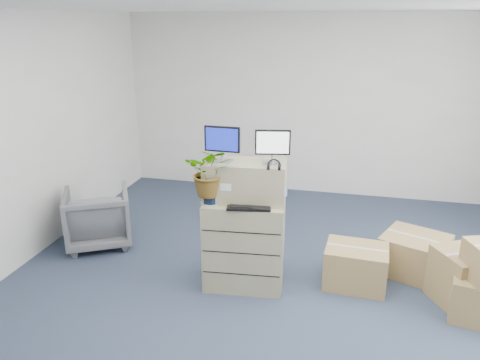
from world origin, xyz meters
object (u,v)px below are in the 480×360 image
water_bottle (256,192)px  office_chair (98,215)px  monitor_left (222,142)px  monitor_right (273,145)px  filing_cabinet_lower (244,244)px  potted_plant (210,178)px  keyboard (249,207)px

water_bottle → office_chair: size_ratio=0.27×
monitor_left → office_chair: (-1.76, 0.50, -1.16)m
water_bottle → office_chair: (-2.10, 0.48, -0.66)m
monitor_right → water_bottle: size_ratio=1.63×
filing_cabinet_lower → office_chair: filing_cabinet_lower is taller
potted_plant → monitor_left: bearing=56.2°
water_bottle → potted_plant: size_ratio=0.41×
office_chair → potted_plant: bearing=130.3°
monitor_right → potted_plant: 0.69m
filing_cabinet_lower → water_bottle: size_ratio=4.52×
keyboard → water_bottle: 0.22m
filing_cabinet_lower → potted_plant: potted_plant is taller
potted_plant → office_chair: 1.97m
keyboard → potted_plant: size_ratio=0.83×
filing_cabinet_lower → office_chair: (-1.99, 0.51, -0.08)m
monitor_left → water_bottle: (0.34, 0.03, -0.50)m
filing_cabinet_lower → potted_plant: size_ratio=1.85×
monitor_right → filing_cabinet_lower: bearing=177.8°
water_bottle → filing_cabinet_lower: bearing=-163.5°
monitor_right → water_bottle: monitor_right is taller
potted_plant → office_chair: bearing=159.1°
monitor_right → office_chair: 2.58m
water_bottle → potted_plant: bearing=-159.5°
filing_cabinet_lower → keyboard: (0.08, -0.16, 0.49)m
water_bottle → potted_plant: potted_plant is taller
potted_plant → filing_cabinet_lower: bearing=21.9°
water_bottle → keyboard: bearing=-100.0°
monitor_left → office_chair: size_ratio=0.46×
keyboard → monitor_right: bearing=37.4°
monitor_left → office_chair: bearing=166.0°
monitor_left → water_bottle: size_ratio=1.72×
keyboard → water_bottle: size_ratio=2.03×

